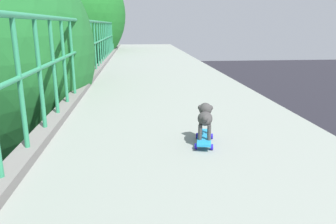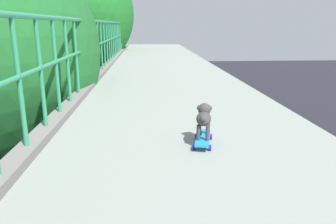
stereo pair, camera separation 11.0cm
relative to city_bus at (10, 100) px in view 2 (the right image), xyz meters
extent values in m
cylinder|color=#319464|center=(8.16, -19.04, 4.45)|extent=(0.04, 0.04, 1.14)
cylinder|color=#319464|center=(8.16, -18.45, 4.45)|extent=(0.04, 0.04, 1.14)
cylinder|color=#319464|center=(8.16, -17.86, 4.45)|extent=(0.04, 0.04, 1.14)
cylinder|color=#319464|center=(8.16, -17.27, 4.45)|extent=(0.04, 0.04, 1.14)
cylinder|color=#319464|center=(8.16, -16.68, 4.45)|extent=(0.04, 0.04, 1.14)
cylinder|color=#319464|center=(8.16, -16.09, 4.45)|extent=(0.04, 0.04, 1.14)
cylinder|color=#319464|center=(8.16, -15.51, 4.45)|extent=(0.04, 0.04, 1.14)
cylinder|color=#319464|center=(8.16, -14.92, 4.45)|extent=(0.04, 0.04, 1.14)
cylinder|color=#319464|center=(8.16, -14.33, 4.45)|extent=(0.04, 0.04, 1.14)
cylinder|color=#319464|center=(8.16, -13.74, 4.45)|extent=(0.04, 0.04, 1.14)
cylinder|color=#319464|center=(8.16, -13.15, 4.45)|extent=(0.04, 0.04, 1.14)
cylinder|color=#319464|center=(8.16, -12.56, 4.45)|extent=(0.04, 0.04, 1.14)
cylinder|color=#319464|center=(8.16, -11.97, 4.45)|extent=(0.04, 0.04, 1.14)
cylinder|color=#319464|center=(8.16, -11.38, 4.45)|extent=(0.04, 0.04, 1.14)
cylinder|color=#319464|center=(8.16, -10.79, 4.45)|extent=(0.04, 0.04, 1.14)
cylinder|color=#319464|center=(8.16, -10.20, 4.45)|extent=(0.04, 0.04, 1.14)
cylinder|color=#319464|center=(8.16, -9.61, 4.45)|extent=(0.04, 0.04, 1.14)
cylinder|color=#319464|center=(8.16, -9.02, 4.45)|extent=(0.04, 0.04, 1.14)
cylinder|color=#319464|center=(8.16, -8.44, 4.45)|extent=(0.04, 0.04, 1.14)
cylinder|color=#319464|center=(8.16, -7.85, 4.45)|extent=(0.04, 0.04, 1.14)
cylinder|color=#319464|center=(8.16, -7.26, 4.45)|extent=(0.04, 0.04, 1.14)
cylinder|color=#319464|center=(8.16, -6.67, 4.45)|extent=(0.04, 0.04, 1.14)
cylinder|color=#319464|center=(8.16, -6.08, 4.45)|extent=(0.04, 0.04, 1.14)
cylinder|color=#319464|center=(8.16, -5.49, 4.45)|extent=(0.04, 0.04, 1.14)
cylinder|color=#319464|center=(8.16, -4.90, 4.45)|extent=(0.04, 0.04, 1.14)
cylinder|color=#319464|center=(8.16, -4.31, 4.45)|extent=(0.04, 0.04, 1.14)
cylinder|color=#319464|center=(8.16, -3.72, 4.45)|extent=(0.04, 0.04, 1.14)
cylinder|color=#319464|center=(8.16, -3.13, 4.45)|extent=(0.04, 0.04, 1.14)
cylinder|color=black|center=(4.35, -10.00, -1.51)|extent=(0.23, 0.65, 0.65)
cube|color=white|center=(0.00, 0.00, -0.08)|extent=(2.50, 11.50, 2.95)
cube|color=black|center=(0.00, 0.00, 0.44)|extent=(2.52, 10.58, 0.70)
cylinder|color=black|center=(1.20, 4.02, -1.36)|extent=(0.28, 0.96, 0.96)
cylinder|color=black|center=(-1.20, 4.02, -1.36)|extent=(0.28, 0.96, 0.96)
cylinder|color=black|center=(1.20, -3.17, -1.36)|extent=(0.28, 0.96, 0.96)
cylinder|color=#4F3531|center=(6.08, -6.33, 1.06)|extent=(0.43, 0.43, 5.79)
ellipsoid|color=#1E6F26|center=(6.08, -6.33, 5.40)|extent=(5.28, 5.28, 5.16)
cube|color=#1F90CA|center=(9.81, -18.89, 3.86)|extent=(0.23, 0.49, 0.02)
cylinder|color=#2318BC|center=(9.92, -18.75, 3.82)|extent=(0.04, 0.06, 0.06)
cylinder|color=#2318BC|center=(9.77, -18.72, 3.82)|extent=(0.04, 0.06, 0.06)
cylinder|color=#2318BC|center=(9.85, -19.06, 3.82)|extent=(0.04, 0.06, 0.06)
cylinder|color=#2318BC|center=(9.70, -19.02, 3.82)|extent=(0.04, 0.06, 0.06)
cylinder|color=#3E3C3C|center=(9.87, -18.82, 3.94)|extent=(0.04, 0.04, 0.15)
cylinder|color=#3E3C3C|center=(9.79, -18.80, 3.94)|extent=(0.04, 0.04, 0.15)
cylinder|color=#3E3C3C|center=(9.83, -19.00, 3.94)|extent=(0.04, 0.04, 0.15)
cylinder|color=#3E3C3C|center=(9.75, -18.98, 3.94)|extent=(0.04, 0.04, 0.15)
ellipsoid|color=#3E3C3C|center=(9.81, -18.90, 4.06)|extent=(0.20, 0.28, 0.13)
sphere|color=#3E3C3C|center=(9.83, -18.79, 4.12)|extent=(0.13, 0.13, 0.13)
ellipsoid|color=#473333|center=(9.85, -18.74, 4.11)|extent=(0.06, 0.07, 0.04)
sphere|color=#3E3C3C|center=(9.88, -18.80, 4.14)|extent=(0.05, 0.05, 0.05)
sphere|color=#3E3C3C|center=(9.79, -18.78, 4.14)|extent=(0.05, 0.05, 0.05)
sphere|color=#3E3C3C|center=(9.78, -19.03, 4.10)|extent=(0.06, 0.06, 0.06)
camera|label=1|loc=(9.16, -21.85, 4.94)|focal=34.39mm
camera|label=2|loc=(9.27, -21.86, 4.94)|focal=34.39mm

